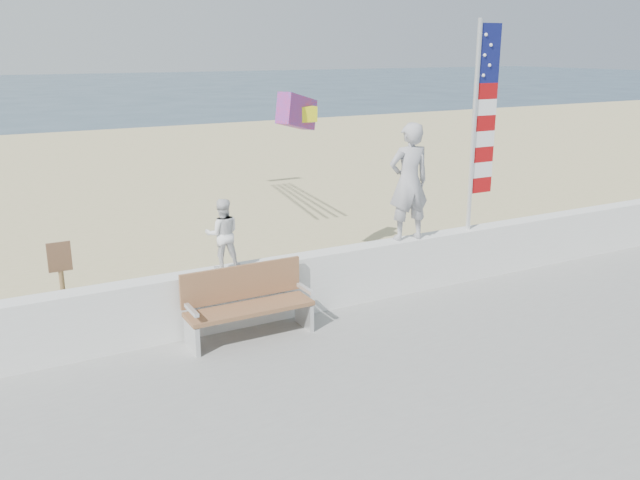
# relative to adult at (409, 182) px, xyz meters

# --- Properties ---
(ground) EXTENTS (220.00, 220.00, 0.00)m
(ground) POSITION_rel_adult_xyz_m (-1.94, -2.00, -2.04)
(ground) COLOR #283E51
(ground) RESTS_ON ground
(sand) EXTENTS (90.00, 40.00, 0.08)m
(sand) POSITION_rel_adult_xyz_m (-1.94, 7.00, -2.00)
(sand) COLOR #C7B985
(sand) RESTS_ON ground
(seawall) EXTENTS (30.00, 0.35, 0.90)m
(seawall) POSITION_rel_adult_xyz_m (-1.94, 0.00, -1.41)
(seawall) COLOR white
(seawall) RESTS_ON boardwalk
(adult) EXTENTS (0.75, 0.54, 1.91)m
(adult) POSITION_rel_adult_xyz_m (0.00, 0.00, 0.00)
(adult) COLOR #9F9EA3
(adult) RESTS_ON seawall
(child) EXTENTS (0.58, 0.50, 1.02)m
(child) POSITION_rel_adult_xyz_m (-3.20, 0.00, -0.45)
(child) COLOR silver
(child) RESTS_ON seawall
(bench) EXTENTS (1.80, 0.57, 1.00)m
(bench) POSITION_rel_adult_xyz_m (-3.05, -0.45, -1.35)
(bench) COLOR #90613F
(bench) RESTS_ON boardwalk
(flag) EXTENTS (0.50, 0.08, 3.50)m
(flag) POSITION_rel_adult_xyz_m (1.42, -0.00, 0.96)
(flag) COLOR white
(flag) RESTS_ON seawall
(parafoil_kite) EXTENTS (1.03, 0.81, 0.73)m
(parafoil_kite) POSITION_rel_adult_xyz_m (-0.97, 2.01, 0.99)
(parafoil_kite) COLOR red
(parafoil_kite) RESTS_ON ground
(sign) EXTENTS (0.32, 0.07, 1.46)m
(sign) POSITION_rel_adult_xyz_m (-5.29, 0.87, -1.09)
(sign) COLOR olive
(sign) RESTS_ON sand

